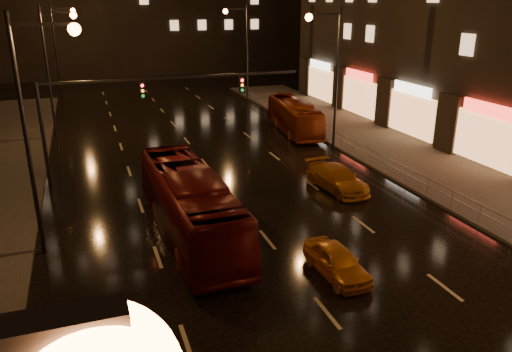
{
  "coord_description": "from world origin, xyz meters",
  "views": [
    {
      "loc": [
        -7.25,
        -9.25,
        10.36
      ],
      "look_at": [
        0.06,
        11.76,
        2.5
      ],
      "focal_mm": 35.0,
      "sensor_mm": 36.0,
      "label": 1
    }
  ],
  "objects_px": {
    "bus_red": "(189,204)",
    "bus_curb": "(294,116)",
    "taxi_near": "(337,261)",
    "taxi_far": "(337,178)"
  },
  "relations": [
    {
      "from": "bus_curb",
      "to": "taxi_near",
      "type": "xyz_separation_m",
      "value": [
        -7.5,
        -21.69,
        -0.71
      ]
    },
    {
      "from": "taxi_near",
      "to": "taxi_far",
      "type": "bearing_deg",
      "value": 58.89
    },
    {
      "from": "bus_curb",
      "to": "taxi_far",
      "type": "bearing_deg",
      "value": -95.32
    },
    {
      "from": "bus_red",
      "to": "bus_curb",
      "type": "height_order",
      "value": "bus_red"
    },
    {
      "from": "bus_curb",
      "to": "taxi_near",
      "type": "bearing_deg",
      "value": -101.72
    },
    {
      "from": "bus_red",
      "to": "bus_curb",
      "type": "xyz_separation_m",
      "value": [
        12.2,
        16.21,
        -0.24
      ]
    },
    {
      "from": "taxi_near",
      "to": "taxi_far",
      "type": "distance_m",
      "value": 9.67
    },
    {
      "from": "taxi_near",
      "to": "taxi_far",
      "type": "xyz_separation_m",
      "value": [
        4.54,
        8.54,
        0.06
      ]
    },
    {
      "from": "bus_red",
      "to": "taxi_far",
      "type": "distance_m",
      "value": 9.78
    },
    {
      "from": "bus_red",
      "to": "taxi_near",
      "type": "height_order",
      "value": "bus_red"
    }
  ]
}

